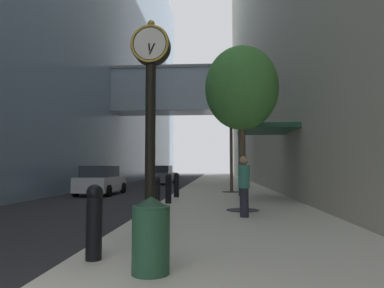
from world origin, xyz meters
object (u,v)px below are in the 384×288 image
(bollard_fifth, at_px, (176,184))
(street_tree_near, at_px, (242,89))
(street_tree_mid_near, at_px, (231,101))
(bollard_third, at_px, (156,193))
(car_grey_near, at_px, (162,175))
(pedestrian_walking, at_px, (244,184))
(bollard_fourth, at_px, (168,188))
(trash_bin, at_px, (151,234))
(bollard_nearest, at_px, (94,220))
(car_white_mid, at_px, (101,181))
(street_clock, at_px, (150,115))

(bollard_fifth, distance_m, street_tree_near, 6.70)
(bollard_fifth, distance_m, street_tree_mid_near, 6.65)
(bollard_third, distance_m, street_tree_near, 4.57)
(bollard_third, height_order, car_grey_near, car_grey_near)
(bollard_third, relative_size, street_tree_mid_near, 0.17)
(street_tree_near, relative_size, street_tree_mid_near, 0.83)
(street_tree_near, xyz_separation_m, pedestrian_walking, (-0.07, -1.57, -3.20))
(bollard_fourth, relative_size, street_tree_mid_near, 0.17)
(trash_bin, bearing_deg, bollard_nearest, 148.11)
(pedestrian_walking, height_order, car_grey_near, pedestrian_walking)
(bollard_nearest, distance_m, street_tree_near, 7.87)
(street_tree_near, distance_m, car_white_mid, 11.42)
(street_tree_near, bearing_deg, car_white_mid, 133.85)
(street_tree_near, distance_m, trash_bin, 8.15)
(bollard_third, height_order, pedestrian_walking, pedestrian_walking)
(bollard_nearest, xyz_separation_m, street_tree_near, (2.81, 6.45, 3.53))
(street_tree_mid_near, relative_size, car_grey_near, 1.65)
(street_tree_mid_near, xyz_separation_m, car_white_mid, (-7.53, -0.81, -4.71))
(trash_bin, bearing_deg, street_tree_mid_near, 83.54)
(bollard_fourth, bearing_deg, car_grey_near, 99.59)
(bollard_nearest, bearing_deg, street_clock, 74.06)
(street_clock, relative_size, bollard_nearest, 3.93)
(street_clock, distance_m, car_grey_near, 25.39)
(street_tree_near, bearing_deg, bollard_third, -165.12)
(car_grey_near, bearing_deg, street_tree_mid_near, -63.41)
(bollard_nearest, distance_m, street_tree_mid_near, 16.08)
(bollard_fourth, bearing_deg, street_clock, -85.49)
(bollard_nearest, relative_size, trash_bin, 1.13)
(bollard_fourth, distance_m, bollard_fifth, 2.85)
(car_grey_near, distance_m, car_white_mid, 12.73)
(bollard_fifth, bearing_deg, pedestrian_walking, -67.22)
(street_tree_mid_near, bearing_deg, bollard_nearest, -100.55)
(street_tree_mid_near, bearing_deg, car_grey_near, 116.59)
(street_tree_near, xyz_separation_m, street_tree_mid_near, (0.00, 8.65, 1.23))
(bollard_nearest, relative_size, street_tree_near, 0.21)
(bollard_fifth, relative_size, pedestrian_walking, 0.67)
(car_white_mid, bearing_deg, trash_bin, -68.93)
(street_tree_mid_near, bearing_deg, trash_bin, -96.46)
(street_tree_near, relative_size, car_grey_near, 1.36)
(bollard_fifth, height_order, car_white_mid, car_white_mid)
(car_grey_near, bearing_deg, bollard_fifth, -78.68)
(bollard_nearest, bearing_deg, bollard_fourth, 90.00)
(bollard_third, distance_m, street_tree_mid_near, 10.90)
(street_tree_near, height_order, street_tree_mid_near, street_tree_mid_near)
(bollard_nearest, xyz_separation_m, trash_bin, (1.03, -0.64, -0.08))
(bollard_nearest, distance_m, bollard_fourth, 8.55)
(bollard_fourth, height_order, street_tree_mid_near, street_tree_mid_near)
(street_clock, xyz_separation_m, street_tree_mid_near, (2.28, 13.25, 2.82))
(street_clock, xyz_separation_m, bollard_third, (-0.53, 3.85, -1.94))
(bollard_fourth, xyz_separation_m, bollard_fifth, (0.00, 2.85, 0.00))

